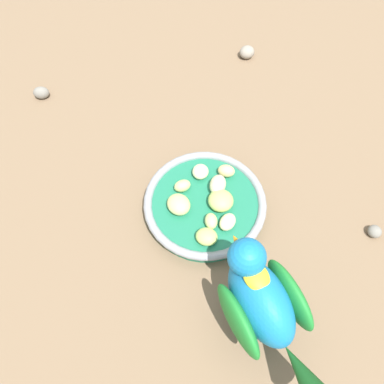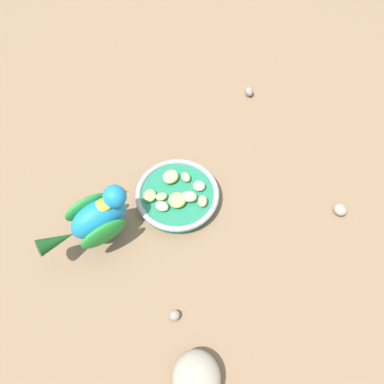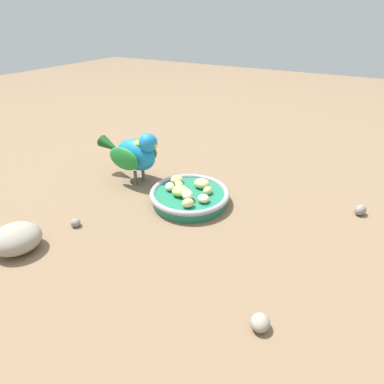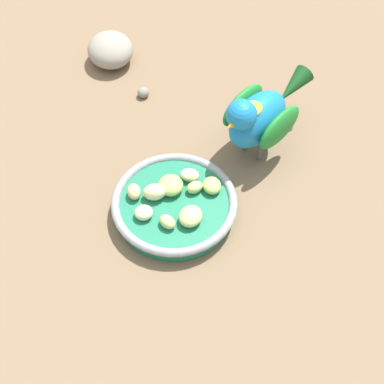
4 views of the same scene
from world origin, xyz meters
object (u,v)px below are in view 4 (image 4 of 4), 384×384
at_px(apple_piece_3, 195,187).
at_px(apple_piece_6, 212,185).
at_px(apple_piece_2, 171,186).
at_px(apple_piece_7, 190,175).
at_px(apple_piece_4, 192,215).
at_px(parrot, 259,116).
at_px(apple_piece_0, 153,194).
at_px(feeding_bowl, 175,205).
at_px(rock_large, 110,50).
at_px(apple_piece_1, 142,212).
at_px(pebble_1, 143,92).
at_px(apple_piece_5, 167,222).
at_px(apple_piece_8, 134,192).

distance_m(apple_piece_3, apple_piece_6, 0.03).
height_order(apple_piece_2, apple_piece_7, apple_piece_2).
bearing_deg(apple_piece_4, apple_piece_3, 33.17).
bearing_deg(apple_piece_7, parrot, -15.23).
bearing_deg(apple_piece_4, apple_piece_6, 9.53).
distance_m(apple_piece_0, apple_piece_4, 0.07).
height_order(apple_piece_4, apple_piece_6, apple_piece_4).
xyz_separation_m(apple_piece_4, apple_piece_7, (0.06, 0.05, -0.00)).
distance_m(feeding_bowl, parrot, 0.19).
height_order(apple_piece_7, rock_large, rock_large).
relative_size(feeding_bowl, apple_piece_1, 6.89).
xyz_separation_m(apple_piece_4, pebble_1, (0.17, 0.24, -0.03)).
bearing_deg(apple_piece_2, apple_piece_7, -12.66).
relative_size(apple_piece_4, apple_piece_5, 1.42).
bearing_deg(apple_piece_2, rock_large, 58.46).
relative_size(apple_piece_0, pebble_1, 1.63).
relative_size(apple_piece_3, apple_piece_8, 0.95).
relative_size(apple_piece_3, apple_piece_6, 0.81).
relative_size(apple_piece_1, rock_large, 0.30).
distance_m(apple_piece_1, apple_piece_5, 0.04).
distance_m(apple_piece_8, pebble_1, 0.24).
relative_size(apple_piece_2, apple_piece_6, 1.21).
xyz_separation_m(apple_piece_3, apple_piece_7, (0.01, 0.02, 0.00)).
height_order(apple_piece_1, rock_large, rock_large).
bearing_deg(apple_piece_1, pebble_1, 41.20).
bearing_deg(apple_piece_5, apple_piece_0, 64.36).
bearing_deg(apple_piece_3, parrot, -5.95).
xyz_separation_m(feeding_bowl, apple_piece_3, (0.03, -0.01, 0.02)).
relative_size(apple_piece_1, parrot, 0.13).
relative_size(apple_piece_0, apple_piece_6, 1.07).
height_order(apple_piece_3, rock_large, rock_large).
height_order(apple_piece_5, apple_piece_7, same).
bearing_deg(apple_piece_2, pebble_1, 51.76).
bearing_deg(apple_piece_1, apple_piece_5, -77.38).
distance_m(apple_piece_4, apple_piece_5, 0.04).
distance_m(apple_piece_7, pebble_1, 0.22).
bearing_deg(apple_piece_6, apple_piece_2, 130.42).
distance_m(apple_piece_5, apple_piece_7, 0.09).
xyz_separation_m(apple_piece_8, rock_large, (0.22, 0.25, -0.01)).
height_order(apple_piece_0, apple_piece_4, apple_piece_0).
relative_size(apple_piece_1, apple_piece_7, 0.93).
height_order(apple_piece_0, apple_piece_8, apple_piece_0).
relative_size(apple_piece_3, pebble_1, 1.23).
relative_size(rock_large, pebble_1, 4.37).
distance_m(feeding_bowl, apple_piece_1, 0.05).
relative_size(apple_piece_8, pebble_1, 1.29).
relative_size(apple_piece_4, pebble_1, 1.80).
relative_size(apple_piece_6, apple_piece_8, 1.18).
relative_size(apple_piece_3, parrot, 0.12).
bearing_deg(apple_piece_4, apple_piece_8, 101.56).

